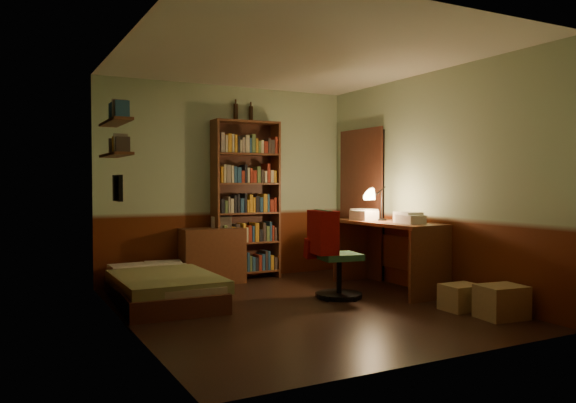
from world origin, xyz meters
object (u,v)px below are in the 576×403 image
desk_lamp (382,199)px  cardboard_box_a (502,302)px  desk (388,255)px  office_chair (339,253)px  bookshelf (246,200)px  mini_stereo (221,222)px  bed (162,277)px  dresser (212,256)px  cardboard_box_b (461,297)px

desk_lamp → cardboard_box_a: 2.06m
desk → office_chair: size_ratio=1.53×
bookshelf → desk: (1.24, -1.48, -0.65)m
desk_lamp → desk: bearing=-87.8°
mini_stereo → desk: (1.58, -1.52, -0.37)m
bed → office_chair: office_chair is taller
bookshelf → bed: bearing=-147.9°
dresser → bookshelf: bearing=12.0°
bed → desk: desk is taller
office_chair → cardboard_box_a: 1.79m
bookshelf → cardboard_box_b: bearing=-66.3°
cardboard_box_b → bed: bearing=144.6°
dresser → cardboard_box_b: 3.16m
dresser → cardboard_box_b: dresser is taller
dresser → bookshelf: (0.51, 0.08, 0.71)m
cardboard_box_b → desk: bearing=88.6°
bookshelf → mini_stereo: bearing=173.1°
office_chair → cardboard_box_b: (0.77, -1.10, -0.37)m
mini_stereo → desk_lamp: size_ratio=0.50×
bed → dresser: size_ratio=2.26×
bed → bookshelf: size_ratio=0.85×
desk_lamp → cardboard_box_a: desk_lamp is taller
mini_stereo → cardboard_box_b: mini_stereo is taller
office_chair → bookshelf: bearing=113.5°
mini_stereo → bookshelf: size_ratio=0.13×
mini_stereo → cardboard_box_a: bearing=-44.9°
cardboard_box_a → office_chair: bearing=119.0°
desk → bed: bearing=164.7°
bed → cardboard_box_b: bed is taller
bed → desk_lamp: bearing=-6.9°
mini_stereo → cardboard_box_b: (1.55, -2.77, -0.65)m
desk → cardboard_box_b: desk is taller
desk_lamp → bookshelf: bearing=142.9°
cardboard_box_a → mini_stereo: bearing=117.0°
bookshelf → office_chair: (0.44, -1.63, -0.56)m
bed → desk_lamp: (2.65, -0.45, 0.83)m
dresser → mini_stereo: size_ratio=3.01×
office_chair → cardboard_box_a: (0.85, -1.54, -0.35)m
office_chair → cardboard_box_a: office_chair is taller
bookshelf → desk_lamp: bearing=-46.8°
bed → bookshelf: bookshelf is taller
bookshelf → cardboard_box_a: size_ratio=5.01×
dresser → desk: bearing=-36.0°
cardboard_box_a → bookshelf: bearing=112.2°
mini_stereo → bookshelf: bearing=11.4°
desk → cardboard_box_a: bearing=-90.6°
bed → dresser: dresser is taller
bed → dresser: (0.88, 0.79, 0.09)m
desk → cardboard_box_b: size_ratio=4.16×
desk → cardboard_box_a: (0.05, -1.69, -0.26)m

